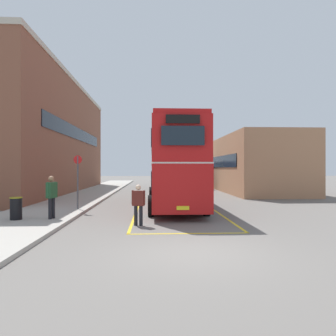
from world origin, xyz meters
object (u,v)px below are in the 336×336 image
at_px(double_decker_bus, 174,164).
at_px(litter_bin, 16,208).
at_px(bus_stop_sign, 78,177).
at_px(pedestrian_waiting_near, 52,194).
at_px(single_deck_bus, 189,173).
at_px(pedestrian_boarding, 138,202).

height_order(double_decker_bus, litter_bin, double_decker_bus).
bearing_deg(double_decker_bus, litter_bin, -145.41).
bearing_deg(bus_stop_sign, double_decker_bus, 14.99).
xyz_separation_m(double_decker_bus, pedestrian_waiting_near, (-5.46, -4.57, -1.32)).
relative_size(single_deck_bus, bus_stop_sign, 3.52).
xyz_separation_m(single_deck_bus, litter_bin, (-9.93, -24.63, -1.03)).
relative_size(pedestrian_boarding, bus_stop_sign, 0.58).
bearing_deg(litter_bin, single_deck_bus, 68.05).
relative_size(single_deck_bus, pedestrian_waiting_near, 5.45).
bearing_deg(double_decker_bus, pedestrian_waiting_near, -140.09).
bearing_deg(litter_bin, pedestrian_waiting_near, 6.52).
bearing_deg(double_decker_bus, bus_stop_sign, -165.01).
bearing_deg(pedestrian_waiting_near, double_decker_bus, 39.91).
height_order(single_deck_bus, pedestrian_waiting_near, single_deck_bus).
relative_size(litter_bin, bus_stop_sign, 0.33).
xyz_separation_m(single_deck_bus, pedestrian_boarding, (-4.85, -25.45, -0.72)).
xyz_separation_m(single_deck_bus, bus_stop_sign, (-8.21, -21.28, 0.17)).
height_order(single_deck_bus, litter_bin, single_deck_bus).
relative_size(pedestrian_waiting_near, bus_stop_sign, 0.64).
relative_size(double_decker_bus, pedestrian_waiting_near, 5.75).
xyz_separation_m(litter_bin, bus_stop_sign, (1.72, 3.35, 1.20)).
xyz_separation_m(double_decker_bus, single_deck_bus, (3.07, 19.90, -0.87)).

